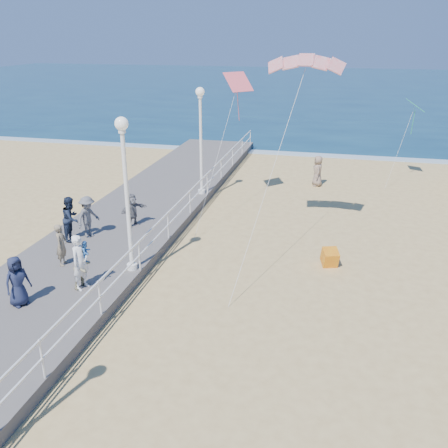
% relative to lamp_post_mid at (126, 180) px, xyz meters
% --- Properties ---
extents(ground, '(160.00, 160.00, 0.00)m').
position_rel_lamp_post_mid_xyz_m(ground, '(5.35, 0.00, -3.66)').
color(ground, tan).
rests_on(ground, ground).
extents(ocean, '(160.00, 90.00, 0.05)m').
position_rel_lamp_post_mid_xyz_m(ocean, '(5.35, 65.00, -3.65)').
color(ocean, '#0B2E46').
rests_on(ocean, ground).
extents(surf_line, '(160.00, 1.20, 0.04)m').
position_rel_lamp_post_mid_xyz_m(surf_line, '(5.35, 20.50, -3.63)').
color(surf_line, silver).
rests_on(surf_line, ground).
extents(boardwalk, '(5.00, 44.00, 0.40)m').
position_rel_lamp_post_mid_xyz_m(boardwalk, '(-2.15, 0.00, -3.46)').
color(boardwalk, '#68625E').
rests_on(boardwalk, ground).
extents(railing, '(0.05, 42.00, 0.55)m').
position_rel_lamp_post_mid_xyz_m(railing, '(0.30, 0.00, -2.41)').
color(railing, white).
rests_on(railing, boardwalk).
extents(lamp_post_mid, '(0.44, 0.44, 5.32)m').
position_rel_lamp_post_mid_xyz_m(lamp_post_mid, '(0.00, 0.00, 0.00)').
color(lamp_post_mid, white).
rests_on(lamp_post_mid, boardwalk).
extents(lamp_post_far, '(0.44, 0.44, 5.32)m').
position_rel_lamp_post_mid_xyz_m(lamp_post_far, '(0.00, 9.00, 0.00)').
color(lamp_post_far, white).
rests_on(lamp_post_far, boardwalk).
extents(woman_holding_toddler, '(0.58, 0.76, 1.85)m').
position_rel_lamp_post_mid_xyz_m(woman_holding_toddler, '(-1.00, -1.66, -2.34)').
color(woman_holding_toddler, white).
rests_on(woman_holding_toddler, boardwalk).
extents(toddler_held, '(0.36, 0.42, 0.76)m').
position_rel_lamp_post_mid_xyz_m(toddler_held, '(-0.85, -1.51, -2.03)').
color(toddler_held, '#316DB9').
rests_on(toddler_held, boardwalk).
extents(spectator_1, '(0.71, 0.81, 1.42)m').
position_rel_lamp_post_mid_xyz_m(spectator_1, '(-1.00, -1.59, -2.55)').
color(spectator_1, gray).
rests_on(spectator_1, boardwalk).
extents(spectator_2, '(0.93, 1.25, 1.71)m').
position_rel_lamp_post_mid_xyz_m(spectator_2, '(-2.86, 2.36, -2.40)').
color(spectator_2, '#5B5C60').
rests_on(spectator_2, boardwalk).
extents(spectator_4, '(0.80, 0.92, 1.60)m').
position_rel_lamp_post_mid_xyz_m(spectator_4, '(-2.35, -3.06, -2.46)').
color(spectator_4, '#1B213C').
rests_on(spectator_4, boardwalk).
extents(spectator_5, '(1.00, 1.36, 1.42)m').
position_rel_lamp_post_mid_xyz_m(spectator_5, '(-1.61, 3.93, -2.55)').
color(spectator_5, slate).
rests_on(spectator_5, boardwalk).
extents(spectator_6, '(0.46, 0.61, 1.54)m').
position_rel_lamp_post_mid_xyz_m(spectator_6, '(-2.54, -0.22, -2.49)').
color(spectator_6, '#7E7057').
rests_on(spectator_6, boardwalk).
extents(spectator_7, '(0.75, 0.93, 1.79)m').
position_rel_lamp_post_mid_xyz_m(spectator_7, '(-3.37, 1.96, -2.37)').
color(spectator_7, '#172034').
rests_on(spectator_7, boardwalk).
extents(beach_walker_c, '(0.70, 0.93, 1.73)m').
position_rel_lamp_post_mid_xyz_m(beach_walker_c, '(5.63, 13.07, -2.80)').
color(beach_walker_c, gray).
rests_on(beach_walker_c, ground).
extents(box_kite, '(0.74, 0.85, 0.74)m').
position_rel_lamp_post_mid_xyz_m(box_kite, '(6.74, 2.68, -3.36)').
color(box_kite, '#D6480C').
rests_on(box_kite, ground).
extents(kite_parafoil, '(2.88, 0.94, 0.65)m').
position_rel_lamp_post_mid_xyz_m(kite_parafoil, '(5.28, 4.74, 3.58)').
color(kite_parafoil, red).
extents(kite_diamond_pink, '(1.45, 1.47, 0.83)m').
position_rel_lamp_post_mid_xyz_m(kite_diamond_pink, '(1.89, 8.91, 2.35)').
color(kite_diamond_pink, '#F15965').
extents(kite_diamond_green, '(0.96, 1.11, 0.60)m').
position_rel_lamp_post_mid_xyz_m(kite_diamond_green, '(10.62, 15.26, 0.70)').
color(kite_diamond_green, '#25AE69').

